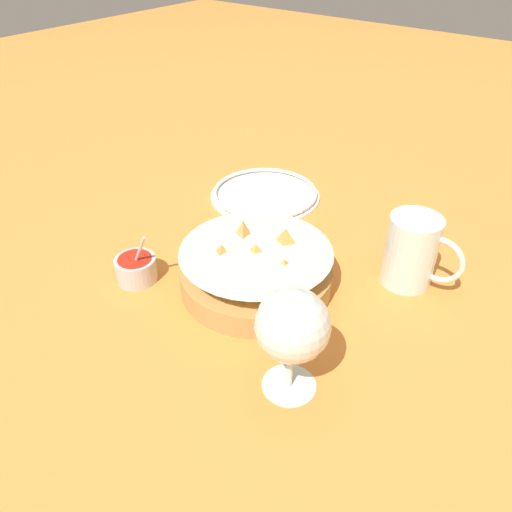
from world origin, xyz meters
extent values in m
plane|color=orange|center=(0.00, 0.00, 0.00)|extent=(4.00, 4.00, 0.00)
cylinder|color=#B2894C|center=(-0.01, -0.03, 0.02)|extent=(0.24, 0.24, 0.04)
cone|color=beige|center=(-0.01, -0.03, 0.04)|extent=(0.24, 0.24, 0.07)
cylinder|color=#3D842D|center=(-0.01, -0.03, 0.02)|extent=(0.18, 0.18, 0.01)
pyramid|color=#CC8E42|center=(0.04, -0.03, 0.05)|extent=(0.08, 0.09, 0.05)
pyramid|color=#CC8E42|center=(0.01, 0.02, 0.06)|extent=(0.08, 0.07, 0.07)
pyramid|color=#CC8E42|center=(-0.06, 0.00, 0.06)|extent=(0.08, 0.08, 0.07)
pyramid|color=#CC8E42|center=(-0.05, -0.06, 0.05)|extent=(0.09, 0.10, 0.06)
pyramid|color=#CC8E42|center=(-0.01, -0.03, 0.05)|extent=(0.09, 0.08, 0.06)
cylinder|color=#B7B7BC|center=(-0.17, -0.13, 0.02)|extent=(0.07, 0.07, 0.04)
cylinder|color=red|center=(-0.17, -0.13, 0.03)|extent=(0.05, 0.05, 0.03)
cylinder|color=#B7B7BC|center=(-0.16, -0.13, 0.05)|extent=(0.05, 0.01, 0.08)
cylinder|color=silver|center=(0.15, -0.16, 0.00)|extent=(0.07, 0.07, 0.00)
cylinder|color=silver|center=(0.15, -0.16, 0.04)|extent=(0.01, 0.01, 0.06)
sphere|color=silver|center=(0.15, -0.16, 0.11)|extent=(0.09, 0.09, 0.09)
sphere|color=#DBD17A|center=(0.15, -0.16, 0.09)|extent=(0.06, 0.06, 0.06)
cylinder|color=silver|center=(0.17, 0.14, 0.06)|extent=(0.08, 0.08, 0.12)
cylinder|color=#935119|center=(0.17, 0.14, 0.04)|extent=(0.07, 0.07, 0.09)
torus|color=silver|center=(0.22, 0.14, 0.06)|extent=(0.08, 0.01, 0.08)
cylinder|color=white|center=(-0.18, 0.22, 0.00)|extent=(0.23, 0.23, 0.01)
torus|color=white|center=(-0.18, 0.22, 0.01)|extent=(0.22, 0.22, 0.01)
camera|label=1|loc=(0.38, -0.52, 0.51)|focal=35.00mm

